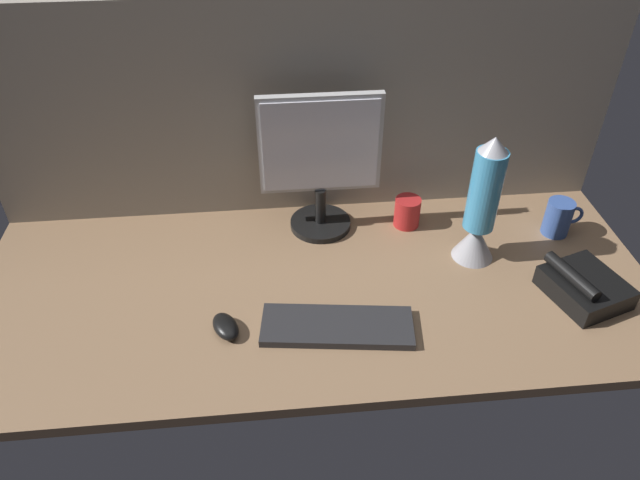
% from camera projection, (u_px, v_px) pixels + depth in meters
% --- Properties ---
extents(ground_plane, '(1.80, 0.80, 0.03)m').
position_uv_depth(ground_plane, '(316.00, 285.00, 1.60)').
color(ground_plane, '#8C6B4C').
extents(cubicle_wall_back, '(1.80, 0.05, 0.64)m').
position_uv_depth(cubicle_wall_back, '(303.00, 109.00, 1.69)').
color(cubicle_wall_back, gray).
rests_on(cubicle_wall_back, ground_plane).
extents(monitor, '(0.34, 0.18, 0.42)m').
position_uv_depth(monitor, '(320.00, 160.00, 1.65)').
color(monitor, black).
rests_on(monitor, ground_plane).
extents(keyboard, '(0.38, 0.18, 0.02)m').
position_uv_depth(keyboard, '(337.00, 326.00, 1.45)').
color(keyboard, '#262628').
rests_on(keyboard, ground_plane).
extents(mouse, '(0.09, 0.11, 0.03)m').
position_uv_depth(mouse, '(226.00, 326.00, 1.44)').
color(mouse, black).
rests_on(mouse, ground_plane).
extents(mug_red_plastic, '(0.08, 0.08, 0.09)m').
position_uv_depth(mug_red_plastic, '(407.00, 212.00, 1.76)').
color(mug_red_plastic, red).
rests_on(mug_red_plastic, ground_plane).
extents(mug_ceramic_blue, '(0.11, 0.08, 0.11)m').
position_uv_depth(mug_ceramic_blue, '(559.00, 217.00, 1.73)').
color(mug_ceramic_blue, '#38569E').
rests_on(mug_ceramic_blue, ground_plane).
extents(lava_lamp, '(0.11, 0.11, 0.38)m').
position_uv_depth(lava_lamp, '(481.00, 210.00, 1.58)').
color(lava_lamp, '#A5A5AD').
rests_on(lava_lamp, ground_plane).
extents(desk_phone, '(0.22, 0.23, 0.09)m').
position_uv_depth(desk_phone, '(584.00, 286.00, 1.53)').
color(desk_phone, black).
rests_on(desk_phone, ground_plane).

